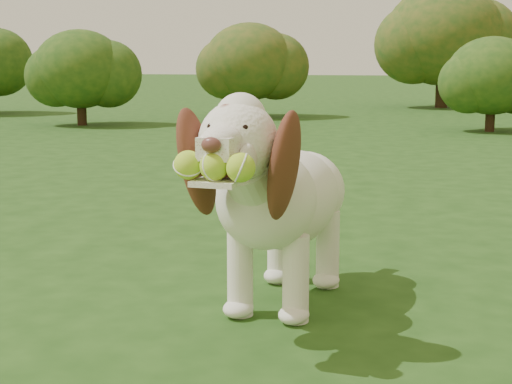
# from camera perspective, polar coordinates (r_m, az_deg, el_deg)

# --- Properties ---
(ground) EXTENTS (80.00, 80.00, 0.00)m
(ground) POSITION_cam_1_polar(r_m,az_deg,el_deg) (2.91, 3.76, -9.36)
(ground) COLOR #1D3F12
(ground) RESTS_ON ground
(dog) EXTENTS (0.51, 1.29, 0.84)m
(dog) POSITION_cam_1_polar(r_m,az_deg,el_deg) (2.94, 1.67, -0.08)
(dog) COLOR white
(dog) RESTS_ON ground
(shrub_a) EXTENTS (1.29, 1.29, 1.34)m
(shrub_a) POSITION_cam_1_polar(r_m,az_deg,el_deg) (11.39, -12.67, 8.72)
(shrub_a) COLOR #382314
(shrub_a) RESTS_ON ground
(shrub_b) EXTENTS (1.45, 1.45, 1.50)m
(shrub_b) POSITION_cam_1_polar(r_m,az_deg,el_deg) (12.65, -0.48, 9.46)
(shrub_b) COLOR #382314
(shrub_b) RESTS_ON ground
(shrub_c) EXTENTS (1.18, 1.18, 1.22)m
(shrub_c) POSITION_cam_1_polar(r_m,az_deg,el_deg) (10.61, 16.80, 8.09)
(shrub_c) COLOR #382314
(shrub_c) RESTS_ON ground
(shrub_i) EXTENTS (2.23, 2.23, 2.31)m
(shrub_i) POSITION_cam_1_polar(r_m,az_deg,el_deg) (15.47, 13.51, 11.02)
(shrub_i) COLOR #382314
(shrub_i) RESTS_ON ground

